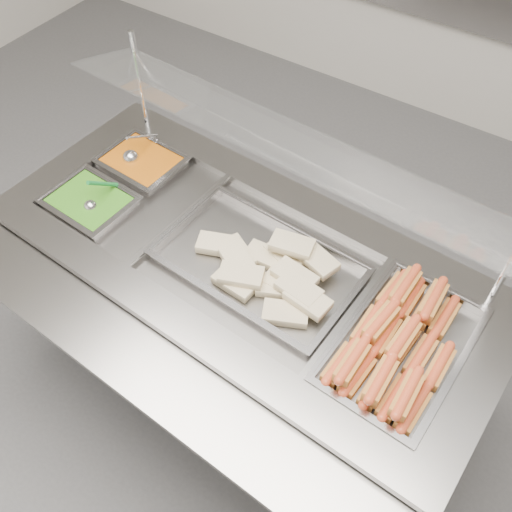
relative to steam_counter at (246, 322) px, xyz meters
The scene contains 12 objects.
ground 0.54m from the steam_counter, 75.34° to the right, with size 6.00×6.00×0.00m, color #57575A.
steam_counter is the anchor object (origin of this frame).
tray_rail 0.58m from the steam_counter, 92.91° to the right, with size 1.61×0.41×0.05m.
sneeze_guard 0.75m from the steam_counter, 87.09° to the left, with size 1.48×0.33×0.39m.
pan_hotdogs 0.67m from the steam_counter, ahead, with size 0.33×0.51×0.09m.
pan_wraps 0.38m from the steam_counter, ahead, with size 0.62×0.39×0.06m.
pan_beans 0.69m from the steam_counter, 164.42° to the left, with size 0.28×0.23×0.09m.
pan_peas 0.69m from the steam_counter, behind, with size 0.28×0.23×0.09m.
hotdogs_in_buns 0.68m from the steam_counter, ahead, with size 0.28×0.47×0.10m.
tortilla_wraps 0.43m from the steam_counter, ahead, with size 0.51×0.32×0.08m.
ladle 0.74m from the steam_counter, 166.30° to the left, with size 0.06×0.18×0.13m.
serving_spoon 0.70m from the steam_counter, 169.21° to the right, with size 0.05×0.16×0.13m.
Camera 1 is at (0.57, -0.59, 2.19)m, focal length 40.00 mm.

